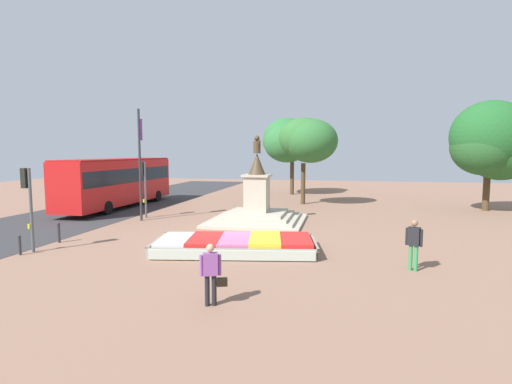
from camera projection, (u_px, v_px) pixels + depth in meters
The scene contains 15 objects.
ground_plane at pixel (226, 239), 18.65m from camera, with size 79.43×79.43×0.00m, color #8C6651.
street_asphalt_strip at pixel (21, 229), 20.96m from camera, with size 7.81×69.50×0.01m, color #333335.
flower_planter at pixel (236, 245), 16.20m from camera, with size 6.94×4.03×0.61m.
statue_monument at pixel (257, 208), 23.01m from camera, with size 5.36×5.36×4.96m.
traffic_light_near_crossing at pixel (28, 194), 15.95m from camera, with size 0.42×0.30×3.40m.
traffic_light_mid_block at pixel (144, 179), 24.36m from camera, with size 0.41×0.28×3.44m.
banner_pole at pixel (140, 162), 23.27m from camera, with size 0.18×0.68×6.52m.
city_bus at pixel (119, 180), 28.95m from camera, with size 2.50×12.00×3.55m.
pedestrian_with_handbag at pixel (211, 271), 10.43m from camera, with size 0.70×0.39×1.66m.
pedestrian_near_planter at pixel (414, 241), 13.51m from camera, with size 0.52×0.36×1.76m.
kerb_bollard_south at pixel (20, 245), 15.65m from camera, with size 0.11×0.11×0.80m.
kerb_bollard_mid_a at pixel (59, 232), 17.80m from camera, with size 0.13×0.13×0.92m.
park_tree_far_left at pixel (286, 141), 37.78m from camera, with size 4.60×5.63×7.30m.
park_tree_behind_statue at pixel (493, 142), 26.37m from camera, with size 5.83×5.02×7.40m.
park_tree_far_right at pixel (308, 140), 29.86m from camera, with size 4.39×3.95×6.60m.
Camera 1 is at (5.17, -17.65, 4.03)m, focal length 28.00 mm.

